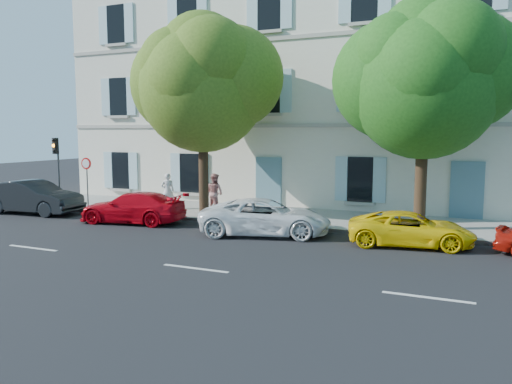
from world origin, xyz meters
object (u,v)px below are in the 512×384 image
at_px(car_yellow_supercar, 411,229).
at_px(road_sign, 87,172).
at_px(tree_left, 203,89).
at_px(car_red_coupe, 133,207).
at_px(traffic_light, 57,157).
at_px(car_white_coupe, 265,217).
at_px(tree_right, 424,86).
at_px(pedestrian_b, 215,193).
at_px(pedestrian_a, 168,191).
at_px(car_dark_sedan, 33,197).

relative_size(car_yellow_supercar, road_sign, 1.70).
distance_m(tree_left, road_sign, 6.99).
relative_size(car_red_coupe, traffic_light, 1.34).
distance_m(car_white_coupe, tree_right, 7.33).
xyz_separation_m(car_red_coupe, road_sign, (-3.92, 1.73, 1.21)).
bearing_deg(car_red_coupe, car_white_coupe, 81.71).
bearing_deg(car_red_coupe, road_sign, -121.71).
relative_size(car_white_coupe, road_sign, 1.99).
bearing_deg(road_sign, pedestrian_b, 11.98).
bearing_deg(tree_left, pedestrian_a, 165.04).
relative_size(car_dark_sedan, traffic_light, 1.40).
height_order(car_dark_sedan, car_yellow_supercar, car_dark_sedan).
bearing_deg(pedestrian_b, car_white_coupe, 155.23).
xyz_separation_m(car_dark_sedan, pedestrian_b, (7.75, 2.93, 0.25)).
bearing_deg(pedestrian_a, traffic_light, -15.66).
bearing_deg(car_yellow_supercar, tree_right, -9.67).
relative_size(tree_right, road_sign, 3.41).
height_order(car_red_coupe, pedestrian_b, pedestrian_b).
relative_size(car_red_coupe, tree_left, 0.53).
height_order(car_yellow_supercar, road_sign, road_sign).
height_order(car_white_coupe, car_yellow_supercar, car_white_coupe).
distance_m(car_white_coupe, traffic_light, 11.74).
distance_m(car_dark_sedan, tree_left, 9.22).
relative_size(tree_right, pedestrian_b, 4.66).
bearing_deg(car_red_coupe, car_dark_sedan, -98.79).
distance_m(car_dark_sedan, car_white_coupe, 11.46).
relative_size(car_yellow_supercar, tree_right, 0.50).
xyz_separation_m(car_white_coupe, tree_right, (5.06, 2.53, 4.65)).
bearing_deg(car_white_coupe, pedestrian_a, 48.61).
xyz_separation_m(car_yellow_supercar, tree_right, (0.04, 2.25, 4.75)).
relative_size(car_yellow_supercar, pedestrian_b, 2.32).
bearing_deg(pedestrian_b, tree_right, -168.74).
bearing_deg(car_yellow_supercar, pedestrian_a, 67.89).
xyz_separation_m(car_dark_sedan, car_red_coupe, (5.59, -0.08, -0.12)).
bearing_deg(pedestrian_b, pedestrian_a, 17.21).
bearing_deg(road_sign, car_dark_sedan, -135.37).
distance_m(car_dark_sedan, traffic_light, 2.32).
xyz_separation_m(car_dark_sedan, tree_right, (16.52, 2.41, 4.55)).
xyz_separation_m(tree_left, pedestrian_a, (-2.26, 0.60, -4.50)).
bearing_deg(car_yellow_supercar, car_red_coupe, 82.64).
relative_size(road_sign, pedestrian_b, 1.37).
height_order(car_white_coupe, traffic_light, traffic_light).
xyz_separation_m(car_red_coupe, traffic_light, (-5.60, 1.59, 1.88)).
bearing_deg(pedestrian_b, tree_left, 93.11).
distance_m(tree_left, pedestrian_b, 4.53).
bearing_deg(road_sign, car_yellow_supercar, -5.71).
bearing_deg(car_dark_sedan, car_red_coupe, -95.06).
xyz_separation_m(tree_left, road_sign, (-5.94, -0.58, -3.63)).
bearing_deg(car_white_coupe, tree_left, 43.06).
xyz_separation_m(car_dark_sedan, traffic_light, (-0.01, 1.50, 1.76)).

